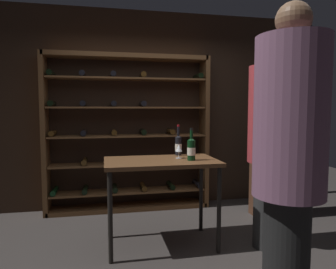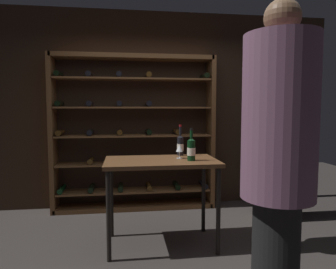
{
  "view_description": "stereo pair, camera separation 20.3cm",
  "coord_description": "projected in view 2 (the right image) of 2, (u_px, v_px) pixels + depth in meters",
  "views": [
    {
      "loc": [
        -0.7,
        -2.78,
        1.43
      ],
      "look_at": [
        -0.07,
        0.3,
        1.17
      ],
      "focal_mm": 32.99,
      "sensor_mm": 36.0,
      "label": 1
    },
    {
      "loc": [
        -0.5,
        -2.81,
        1.43
      ],
      "look_at": [
        -0.07,
        0.3,
        1.17
      ],
      "focal_mm": 32.99,
      "sensor_mm": 36.0,
      "label": 2
    }
  ],
  "objects": [
    {
      "name": "ground_plane",
      "position": [
        179.0,
        258.0,
        2.96
      ],
      "size": [
        9.57,
        9.57,
        0.0
      ],
      "primitive_type": "plane",
      "color": "#383330"
    },
    {
      "name": "person_bystander_dark_jacket",
      "position": [
        270.0,
        137.0,
        3.06
      ],
      "size": [
        0.42,
        0.41,
        2.08
      ],
      "rotation": [
        0.0,
        0.0,
        -1.52
      ],
      "color": "#292929",
      "rests_on": "ground"
    },
    {
      "name": "back_wall",
      "position": [
        159.0,
        110.0,
        4.61
      ],
      "size": [
        5.19,
        0.1,
        2.85
      ],
      "primitive_type": "cube",
      "color": "#332319",
      "rests_on": "ground"
    },
    {
      "name": "wine_rack",
      "position": [
        133.0,
        134.0,
        4.38
      ],
      "size": [
        2.29,
        0.32,
        2.19
      ],
      "color": "brown",
      "rests_on": "ground"
    },
    {
      "name": "tasting_table",
      "position": [
        161.0,
        169.0,
        3.2
      ],
      "size": [
        1.16,
        0.68,
        0.91
      ],
      "color": "brown",
      "rests_on": "ground"
    },
    {
      "name": "wine_glass_stemmed_right",
      "position": [
        180.0,
        149.0,
        3.27
      ],
      "size": [
        0.08,
        0.08,
        0.15
      ],
      "color": "silver",
      "rests_on": "tasting_table"
    },
    {
      "name": "wine_bottle_gold_foil",
      "position": [
        180.0,
        145.0,
        3.49
      ],
      "size": [
        0.07,
        0.07,
        0.35
      ],
      "color": "black",
      "rests_on": "tasting_table"
    },
    {
      "name": "display_cabinet",
      "position": [
        278.0,
        165.0,
        4.0
      ],
      "size": [
        0.44,
        0.36,
        1.43
      ],
      "primitive_type": "cube",
      "color": "#4C2D1E",
      "rests_on": "ground"
    },
    {
      "name": "wine_bottle_green_slim",
      "position": [
        191.0,
        149.0,
        3.13
      ],
      "size": [
        0.08,
        0.08,
        0.33
      ],
      "color": "black",
      "rests_on": "tasting_table"
    },
    {
      "name": "person_guest_plum_blouse",
      "position": [
        278.0,
        157.0,
        1.85
      ],
      "size": [
        0.44,
        0.44,
        2.07
      ],
      "rotation": [
        0.0,
        0.0,
        -2.26
      ],
      "color": "black",
      "rests_on": "ground"
    }
  ]
}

